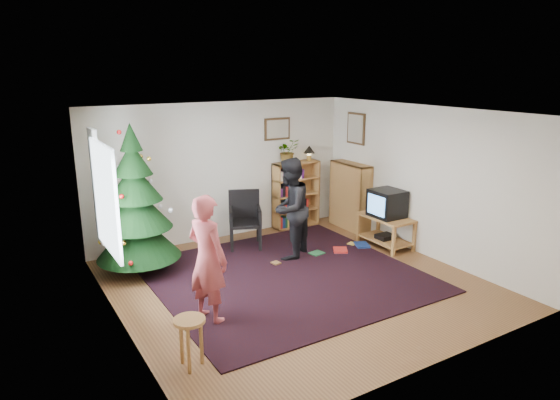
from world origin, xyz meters
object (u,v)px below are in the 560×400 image
tv_stand (386,228)px  armchair (242,217)px  picture_back (277,129)px  stool (190,330)px  person_standing (207,259)px  potted_plant (288,151)px  bookshelf_back (296,194)px  bookshelf_right (350,195)px  christmas_tree (136,212)px  table_lamp (309,150)px  crt_tv (387,203)px  person_by_chair (290,209)px  picture_right (356,129)px

tv_stand → armchair: armchair is taller
picture_back → stool: size_ratio=0.98×
person_standing → potted_plant: (2.82, 2.68, 0.72)m
tv_stand → bookshelf_back: bearing=111.7°
bookshelf_right → armchair: size_ratio=1.31×
christmas_tree → table_lamp: christmas_tree is taller
crt_tv → armchair: bearing=148.4°
person_by_chair → stool: bearing=5.4°
bookshelf_back → picture_back: bearing=158.9°
armchair → crt_tv: bearing=-7.6°
table_lamp → person_by_chair: bearing=-133.6°
person_by_chair → potted_plant: 1.75m
armchair → stool: 3.74m
picture_back → tv_stand: size_ratio=0.57×
person_standing → tv_stand: bearing=-98.8°
picture_right → picture_back: bearing=151.3°
crt_tv → potted_plant: size_ratio=1.18×
picture_back → stool: 5.13m
bookshelf_right → table_lamp: 1.19m
bookshelf_back → crt_tv: bookshelf_back is taller
crt_tv → table_lamp: size_ratio=1.83×
christmas_tree → potted_plant: bearing=12.7°
person_standing → table_lamp: bearing=-72.9°
bookshelf_right → potted_plant: potted_plant is taller
picture_right → stool: bearing=-147.3°
picture_back → bookshelf_back: picture_back is taller
picture_back → armchair: size_ratio=0.55×
bookshelf_right → potted_plant: bearing=57.8°
tv_stand → picture_back: bearing=118.8°
bookshelf_right → person_by_chair: size_ratio=0.77×
christmas_tree → crt_tv: size_ratio=4.24×
bookshelf_right → armchair: bearing=85.8°
bookshelf_right → crt_tv: (-0.12, -1.16, 0.12)m
bookshelf_right → person_by_chair: bearing=111.5°
person_by_chair → table_lamp: person_by_chair is taller
bookshelf_right → stool: (-4.45, -2.88, -0.23)m
picture_right → crt_tv: picture_right is taller
christmas_tree → potted_plant: christmas_tree is taller
stool → person_standing: bearing=55.9°
christmas_tree → bookshelf_back: (3.34, 0.71, -0.30)m
bookshelf_back → potted_plant: 0.89m
armchair → table_lamp: size_ratio=3.34×
christmas_tree → bookshelf_right: bearing=0.7°
bookshelf_right → tv_stand: bookshelf_right is taller
bookshelf_back → table_lamp: 0.89m
crt_tv → person_standing: 3.84m
tv_stand → stool: bearing=-158.3°
tv_stand → potted_plant: (-0.92, 1.81, 1.20)m
christmas_tree → tv_stand: christmas_tree is taller
stool → picture_right: bearing=32.7°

